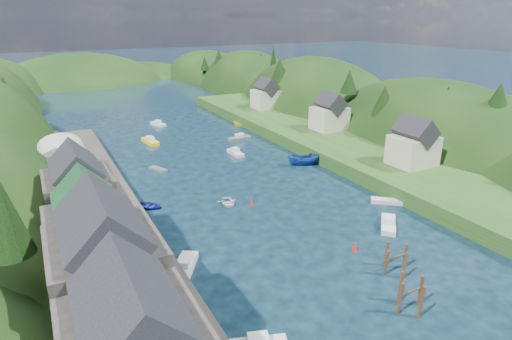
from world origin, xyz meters
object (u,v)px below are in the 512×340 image
channel_buoy_near (355,247)px  channel_buoy_far (251,202)px  piling_cluster_near (410,297)px  piling_cluster_far (395,262)px

channel_buoy_near → channel_buoy_far: size_ratio=1.00×
piling_cluster_near → channel_buoy_near: (2.51, 10.87, -0.91)m
channel_buoy_far → piling_cluster_near: bearing=-85.2°
piling_cluster_far → channel_buoy_near: size_ratio=3.22×
piling_cluster_near → channel_buoy_far: size_ratio=3.56×
channel_buoy_near → channel_buoy_far: 18.20m
piling_cluster_near → piling_cluster_far: (3.51, 5.44, -0.18)m
piling_cluster_far → channel_buoy_near: bearing=100.4°
piling_cluster_near → channel_buoy_far: bearing=94.8°
piling_cluster_near → piling_cluster_far: size_ratio=1.10×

